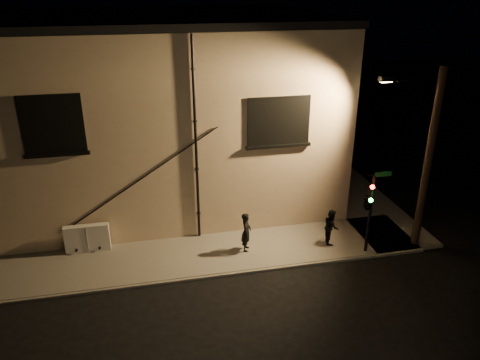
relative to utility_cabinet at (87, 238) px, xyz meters
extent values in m
plane|color=black|center=(6.35, -2.70, -0.69)|extent=(90.00, 90.00, 0.00)
cube|color=slate|center=(3.35, -1.20, -0.63)|extent=(20.00, 3.00, 0.12)
cube|color=slate|center=(12.85, 5.30, -0.63)|extent=(3.00, 16.00, 0.12)
cube|color=beige|center=(3.35, 6.30, 3.56)|extent=(16.00, 12.00, 8.50)
cube|color=black|center=(3.35, 6.30, 7.96)|extent=(16.20, 12.20, 0.30)
cube|color=black|center=(-0.65, 0.28, 4.71)|extent=(2.20, 0.10, 2.20)
cube|color=black|center=(-0.65, 0.29, 4.71)|extent=(1.98, 0.05, 1.98)
cube|color=black|center=(7.95, 0.28, 4.31)|extent=(2.60, 0.10, 2.00)
cube|color=#A5B28C|center=(7.95, 0.29, 4.31)|extent=(2.38, 0.05, 1.78)
cylinder|color=black|center=(4.55, 0.22, 3.62)|extent=(0.11, 0.11, 8.30)
cylinder|color=black|center=(2.35, 0.25, 2.31)|extent=(5.96, 0.04, 3.75)
cylinder|color=black|center=(2.47, 0.25, 2.37)|extent=(5.96, 0.04, 3.75)
cube|color=silver|center=(0.00, 0.00, 0.00)|extent=(1.75, 0.29, 1.15)
imported|color=black|center=(6.26, -1.30, 0.25)|extent=(0.57, 0.70, 1.65)
imported|color=black|center=(9.82, -1.47, 0.17)|extent=(0.71, 0.83, 1.49)
cylinder|color=black|center=(10.98, -2.40, 1.06)|extent=(0.12, 0.12, 3.28)
imported|color=black|center=(10.76, -2.52, 1.76)|extent=(0.50, 1.99, 0.79)
sphere|color=#FF140C|center=(10.78, -2.70, 2.41)|extent=(0.17, 0.17, 0.17)
sphere|color=#14FF3F|center=(10.78, -2.70, 1.86)|extent=(0.17, 0.17, 0.17)
cube|color=#0C4C1E|center=(11.33, -2.40, 2.75)|extent=(0.70, 0.03, 0.18)
cylinder|color=black|center=(13.28, -2.25, 3.02)|extent=(0.31, 0.31, 7.42)
cylinder|color=black|center=(12.48, -1.70, 6.21)|extent=(1.88, 1.03, 0.10)
cube|color=black|center=(11.68, -1.15, 6.11)|extent=(0.55, 0.28, 0.18)
cube|color=#FFC672|center=(11.68, -1.15, 6.01)|extent=(0.42, 0.20, 0.04)
camera|label=1|loc=(2.52, -17.24, 9.58)|focal=35.00mm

